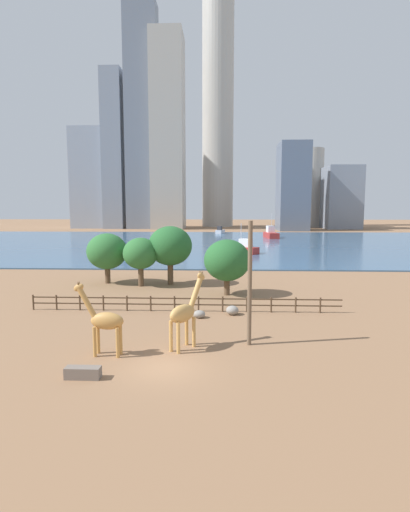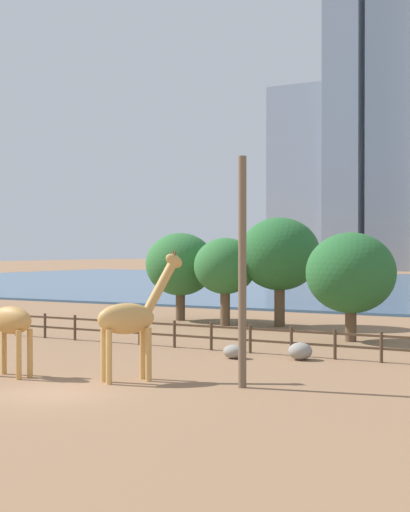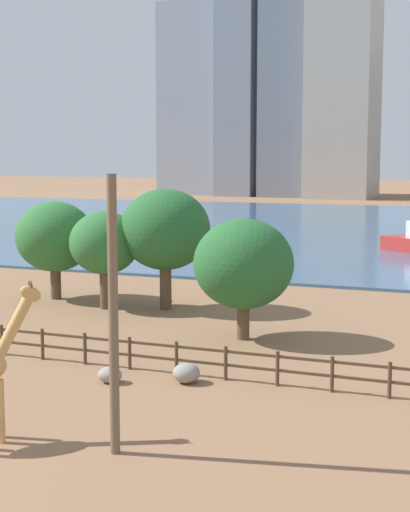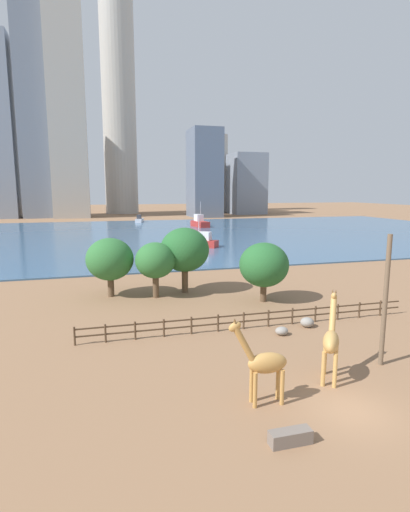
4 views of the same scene
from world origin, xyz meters
name	(u,v)px [view 2 (image 2 of 4)]	position (x,y,z in m)	size (l,w,h in m)	color
giraffe_tall	(8,320)	(-3.77, 1.76, 2.10)	(3.05, 0.92, 4.44)	#C18C47
giraffe_companion	(131,318)	(0.82, 3.17, 2.25)	(2.38, 3.06, 4.71)	tan
utility_pole	(242,272)	(4.84, 3.98, 3.94)	(0.28, 0.28, 7.88)	brown
boulder_near_fence	(300,351)	(3.97, 11.12, 0.37)	(1.02, 0.99, 0.74)	gray
boulder_by_pole	(234,352)	(1.33, 10.07, 0.30)	(0.94, 0.80, 0.60)	gray
enclosure_fence	(220,335)	(-0.38, 12.00, 0.76)	(26.12, 0.14, 1.30)	#4C3826
tree_left_large	(280,254)	(-2.74, 23.83, 4.39)	(4.93, 4.93, 6.64)	brown
tree_center_broad	(225,267)	(-5.90, 22.70, 3.63)	(3.86, 3.86, 5.41)	brown
tree_right_tall	(351,273)	(3.61, 18.57, 3.49)	(4.59, 4.59, 5.57)	brown
tree_left_small	(180,265)	(-10.10, 24.27, 3.69)	(4.59, 4.59, 5.77)	brown
skyline_block_right	(310,179)	(-53.14, 152.35, 21.05)	(15.20, 15.45, 42.10)	#939EAD
skyline_block_wide	(352,126)	(-42.06, 150.00, 32.30)	(8.32, 15.57, 64.60)	gray
skyline_tower_far	(401,62)	(-29.82, 146.63, 44.73)	(13.05, 9.50, 89.46)	slate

